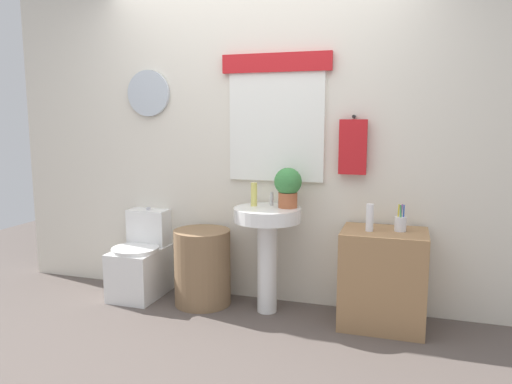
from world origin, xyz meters
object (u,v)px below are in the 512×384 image
object	(u,v)px
laundry_hamper	(202,267)
wooden_cabinet	(383,279)
toilet	(142,262)
toothbrush_cup	(400,223)
soap_bottle	(254,194)
potted_plant	(288,185)
lotion_bottle	(370,218)
pedestal_sink	(267,235)

from	to	relation	value
laundry_hamper	wooden_cabinet	world-z (taller)	wooden_cabinet
toilet	toothbrush_cup	distance (m)	2.09
soap_bottle	potted_plant	distance (m)	0.27
soap_bottle	toothbrush_cup	distance (m)	1.08
toilet	lotion_bottle	world-z (taller)	lotion_bottle
laundry_hamper	lotion_bottle	size ratio (longest dim) A/B	3.15
soap_bottle	laundry_hamper	bearing A→B (deg)	-173.07
toilet	laundry_hamper	xyz separation A→B (m)	(0.56, -0.03, 0.02)
toilet	potted_plant	bearing A→B (deg)	1.37
lotion_bottle	toothbrush_cup	size ratio (longest dim) A/B	1.02
wooden_cabinet	toothbrush_cup	xyz separation A→B (m)	(0.10, 0.02, 0.40)
lotion_bottle	soap_bottle	bearing A→B (deg)	174.05
toilet	soap_bottle	world-z (taller)	soap_bottle
soap_bottle	toothbrush_cup	world-z (taller)	soap_bottle
lotion_bottle	pedestal_sink	bearing A→B (deg)	176.92
lotion_bottle	wooden_cabinet	bearing A→B (deg)	21.49
wooden_cabinet	lotion_bottle	xyz separation A→B (m)	(-0.10, -0.04, 0.44)
pedestal_sink	toothbrush_cup	bearing A→B (deg)	1.22
potted_plant	lotion_bottle	size ratio (longest dim) A/B	1.57
pedestal_sink	potted_plant	bearing A→B (deg)	23.20
laundry_hamper	potted_plant	xyz separation A→B (m)	(0.67, 0.06, 0.67)
toothbrush_cup	soap_bottle	bearing A→B (deg)	178.40
wooden_cabinet	potted_plant	bearing A→B (deg)	175.14
toilet	toothbrush_cup	world-z (taller)	toothbrush_cup
laundry_hamper	soap_bottle	xyz separation A→B (m)	(0.41, 0.05, 0.59)
potted_plant	toothbrush_cup	bearing A→B (deg)	-2.82
soap_bottle	lotion_bottle	xyz separation A→B (m)	(0.86, -0.09, -0.11)
pedestal_sink	lotion_bottle	xyz separation A→B (m)	(0.74, -0.04, 0.18)
toilet	wooden_cabinet	distance (m)	1.94
potted_plant	toothbrush_cup	world-z (taller)	potted_plant
potted_plant	toothbrush_cup	size ratio (longest dim) A/B	1.61
pedestal_sink	potted_plant	world-z (taller)	potted_plant
laundry_hamper	toothbrush_cup	distance (m)	1.54
pedestal_sink	wooden_cabinet	world-z (taller)	pedestal_sink
laundry_hamper	toothbrush_cup	size ratio (longest dim) A/B	3.22
toilet	potted_plant	size ratio (longest dim) A/B	2.41
soap_bottle	toothbrush_cup	bearing A→B (deg)	-1.60
laundry_hamper	pedestal_sink	xyz separation A→B (m)	(0.53, 0.00, 0.30)
pedestal_sink	wooden_cabinet	distance (m)	0.88
laundry_hamper	toothbrush_cup	world-z (taller)	toothbrush_cup
soap_bottle	potted_plant	bearing A→B (deg)	2.20
laundry_hamper	wooden_cabinet	size ratio (longest dim) A/B	0.87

